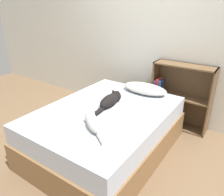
# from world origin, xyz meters

# --- Properties ---
(ground_plane) EXTENTS (8.00, 8.00, 0.00)m
(ground_plane) POSITION_xyz_m (0.00, 0.00, 0.00)
(ground_plane) COLOR brown
(wall_back) EXTENTS (8.00, 0.06, 2.50)m
(wall_back) POSITION_xyz_m (0.00, 1.27, 1.25)
(wall_back) COLOR silver
(wall_back) RESTS_ON ground_plane
(bed) EXTENTS (1.36, 1.82, 0.57)m
(bed) POSITION_xyz_m (0.00, 0.00, 0.28)
(bed) COLOR brown
(bed) RESTS_ON ground_plane
(pillow) EXTENTS (0.63, 0.31, 0.13)m
(pillow) POSITION_xyz_m (0.14, 0.73, 0.64)
(pillow) COLOR beige
(pillow) RESTS_ON bed
(cat_light) EXTENTS (0.44, 0.34, 0.14)m
(cat_light) POSITION_xyz_m (0.14, -0.39, 0.63)
(cat_light) COLOR beige
(cat_light) RESTS_ON bed
(cat_dark) EXTENTS (0.17, 0.55, 0.16)m
(cat_dark) POSITION_xyz_m (-0.02, 0.14, 0.64)
(cat_dark) COLOR black
(cat_dark) RESTS_ON bed
(bookshelf) EXTENTS (0.83, 0.26, 0.95)m
(bookshelf) POSITION_xyz_m (0.52, 1.14, 0.48)
(bookshelf) COLOR brown
(bookshelf) RESTS_ON ground_plane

